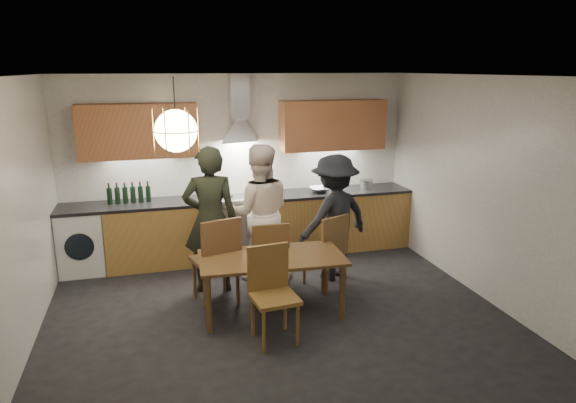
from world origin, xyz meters
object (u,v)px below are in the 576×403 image
object	(u,v)px
mixing_bowl	(319,190)
chair_back_left	(218,255)
chair_front	(272,287)
dining_table	(272,263)
stock_pot	(366,185)
person_right	(334,217)
wine_bottles	(129,193)
person_left	(210,220)
person_mid	(259,213)

from	to	relation	value
mixing_bowl	chair_back_left	bearing A→B (deg)	-139.67
chair_front	mixing_bowl	bearing A→B (deg)	54.93
dining_table	stock_pot	size ratio (longest dim) A/B	8.60
chair_front	stock_pot	world-z (taller)	stock_pot
chair_back_left	stock_pot	xyz separation A→B (m)	(2.46, 1.45, 0.36)
dining_table	chair_back_left	size ratio (longest dim) A/B	1.54
mixing_bowl	person_right	bearing A→B (deg)	-98.11
dining_table	chair_front	world-z (taller)	chair_front
dining_table	wine_bottles	world-z (taller)	wine_bottles
stock_pot	mixing_bowl	bearing A→B (deg)	-179.43
mixing_bowl	stock_pot	world-z (taller)	stock_pot
dining_table	stock_pot	world-z (taller)	stock_pot
person_left	dining_table	bearing A→B (deg)	131.21
stock_pot	person_mid	bearing A→B (deg)	-155.98
chair_back_left	mixing_bowl	bearing A→B (deg)	-155.09
chair_front	mixing_bowl	xyz separation A→B (m)	(1.29, 2.34, 0.39)
person_left	mixing_bowl	distance (m)	2.00
dining_table	mixing_bowl	bearing A→B (deg)	60.60
chair_back_left	chair_front	world-z (taller)	chair_back_left
person_left	person_mid	bearing A→B (deg)	-156.67
dining_table	chair_back_left	world-z (taller)	chair_back_left
dining_table	mixing_bowl	world-z (taller)	mixing_bowl
chair_back_left	person_right	world-z (taller)	person_right
stock_pot	chair_back_left	bearing A→B (deg)	-149.35
chair_back_left	chair_front	distance (m)	0.98
dining_table	person_right	size ratio (longest dim) A/B	1.00
wine_bottles	mixing_bowl	bearing A→B (deg)	-1.98
chair_back_left	person_left	world-z (taller)	person_left
chair_front	mixing_bowl	distance (m)	2.70
chair_front	person_mid	xyz separation A→B (m)	(0.21, 1.53, 0.33)
chair_front	person_right	bearing A→B (deg)	42.57
wine_bottles	person_right	bearing A→B (deg)	-23.95
person_right	mixing_bowl	distance (m)	1.05
chair_front	wine_bottles	size ratio (longest dim) A/B	1.68
chair_back_left	chair_front	size ratio (longest dim) A/B	1.10
dining_table	person_right	world-z (taller)	person_right
chair_back_left	person_left	xyz separation A→B (m)	(-0.02, 0.43, 0.30)
person_left	person_mid	size ratio (longest dim) A/B	1.02
dining_table	chair_back_left	distance (m)	0.65
chair_back_left	mixing_bowl	size ratio (longest dim) A/B	3.51
person_right	wine_bottles	distance (m)	2.78
person_left	stock_pot	world-z (taller)	person_left
chair_back_left	person_right	distance (m)	1.63
dining_table	wine_bottles	bearing A→B (deg)	132.00
person_right	stock_pot	size ratio (longest dim) A/B	8.63
chair_front	stock_pot	xyz separation A→B (m)	(2.04, 2.35, 0.42)
person_mid	person_right	size ratio (longest dim) A/B	1.09
chair_back_left	stock_pot	world-z (taller)	chair_back_left
chair_back_left	person_left	size ratio (longest dim) A/B	0.58
dining_table	chair_back_left	xyz separation A→B (m)	(-0.54, 0.36, 0.01)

